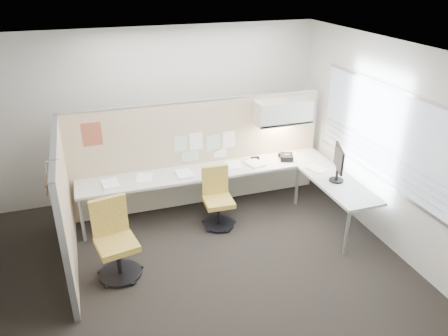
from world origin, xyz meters
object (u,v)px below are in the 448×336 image
object	(u,v)px
chair_left	(115,242)
monitor	(338,162)
desk	(231,178)
chair_right	(217,199)
phone	(286,157)

from	to	relation	value
chair_left	monitor	xyz separation A→B (m)	(3.26, 0.17, 0.56)
desk	chair_right	world-z (taller)	chair_right
monitor	phone	xyz separation A→B (m)	(-0.37, 0.93, -0.26)
monitor	chair_left	bearing A→B (deg)	113.84
desk	chair_right	size ratio (longest dim) A/B	4.40
monitor	phone	bearing A→B (deg)	42.72
chair_right	desk	bearing A→B (deg)	43.93
chair_right	monitor	xyz separation A→B (m)	(1.68, -0.55, 0.62)
chair_left	phone	bearing A→B (deg)	10.17
desk	chair_left	world-z (taller)	chair_left
desk	phone	distance (m)	1.02
desk	monitor	distance (m)	1.66
chair_left	chair_right	world-z (taller)	chair_left
chair_left	chair_right	distance (m)	1.74
chair_left	phone	xyz separation A→B (m)	(2.89, 1.09, 0.30)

